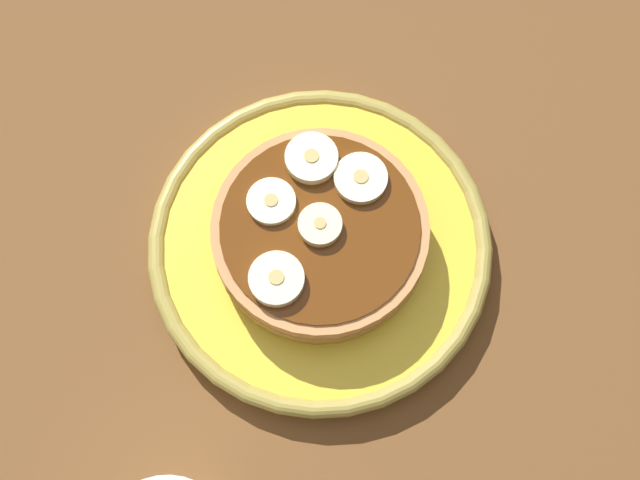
{
  "coord_description": "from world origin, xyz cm",
  "views": [
    {
      "loc": [
        18.8,
        0.76,
        57.56
      ],
      "look_at": [
        0.0,
        0.0,
        2.47
      ],
      "focal_mm": 49.66,
      "sensor_mm": 36.0,
      "label": 1
    }
  ],
  "objects_px": {
    "plate": "(320,246)",
    "banana_slice_1": "(271,202)",
    "banana_slice_3": "(312,159)",
    "banana_slice_4": "(361,179)",
    "pancake_stack": "(324,235)",
    "banana_slice_0": "(314,230)",
    "banana_slice_2": "(277,279)"
  },
  "relations": [
    {
      "from": "banana_slice_0",
      "to": "banana_slice_3",
      "type": "distance_m",
      "value": 0.05
    },
    {
      "from": "banana_slice_1",
      "to": "banana_slice_3",
      "type": "xyz_separation_m",
      "value": [
        -0.03,
        0.02,
        0.0
      ]
    },
    {
      "from": "pancake_stack",
      "to": "banana_slice_1",
      "type": "relative_size",
      "value": 4.67
    },
    {
      "from": "plate",
      "to": "pancake_stack",
      "type": "distance_m",
      "value": 0.02
    },
    {
      "from": "banana_slice_2",
      "to": "banana_slice_3",
      "type": "distance_m",
      "value": 0.08
    },
    {
      "from": "banana_slice_1",
      "to": "banana_slice_0",
      "type": "bearing_deg",
      "value": 57.01
    },
    {
      "from": "plate",
      "to": "banana_slice_4",
      "type": "distance_m",
      "value": 0.06
    },
    {
      "from": "plate",
      "to": "banana_slice_4",
      "type": "relative_size",
      "value": 6.67
    },
    {
      "from": "plate",
      "to": "banana_slice_1",
      "type": "xyz_separation_m",
      "value": [
        -0.01,
        -0.03,
        0.04
      ]
    },
    {
      "from": "banana_slice_2",
      "to": "pancake_stack",
      "type": "bearing_deg",
      "value": 142.7
    },
    {
      "from": "banana_slice_3",
      "to": "banana_slice_2",
      "type": "bearing_deg",
      "value": -12.39
    },
    {
      "from": "banana_slice_0",
      "to": "banana_slice_1",
      "type": "height_order",
      "value": "banana_slice_0"
    },
    {
      "from": "banana_slice_1",
      "to": "banana_slice_2",
      "type": "height_order",
      "value": "banana_slice_2"
    },
    {
      "from": "banana_slice_1",
      "to": "banana_slice_2",
      "type": "relative_size",
      "value": 0.91
    },
    {
      "from": "banana_slice_3",
      "to": "banana_slice_1",
      "type": "bearing_deg",
      "value": -38.59
    },
    {
      "from": "banana_slice_3",
      "to": "banana_slice_4",
      "type": "xyz_separation_m",
      "value": [
        0.01,
        0.03,
        -0.0
      ]
    },
    {
      "from": "plate",
      "to": "banana_slice_4",
      "type": "height_order",
      "value": "banana_slice_4"
    },
    {
      "from": "banana_slice_2",
      "to": "banana_slice_0",
      "type": "bearing_deg",
      "value": 146.55
    },
    {
      "from": "banana_slice_1",
      "to": "banana_slice_2",
      "type": "xyz_separation_m",
      "value": [
        0.05,
        0.01,
        0.0
      ]
    },
    {
      "from": "banana_slice_0",
      "to": "banana_slice_1",
      "type": "bearing_deg",
      "value": -122.99
    },
    {
      "from": "pancake_stack",
      "to": "banana_slice_4",
      "type": "height_order",
      "value": "banana_slice_4"
    },
    {
      "from": "banana_slice_0",
      "to": "banana_slice_2",
      "type": "height_order",
      "value": "same"
    },
    {
      "from": "banana_slice_2",
      "to": "banana_slice_3",
      "type": "relative_size",
      "value": 1.0
    },
    {
      "from": "banana_slice_1",
      "to": "banana_slice_4",
      "type": "distance_m",
      "value": 0.06
    },
    {
      "from": "banana_slice_2",
      "to": "banana_slice_4",
      "type": "relative_size",
      "value": 1.0
    },
    {
      "from": "plate",
      "to": "banana_slice_2",
      "type": "distance_m",
      "value": 0.06
    },
    {
      "from": "pancake_stack",
      "to": "banana_slice_0",
      "type": "distance_m",
      "value": 0.02
    },
    {
      "from": "banana_slice_4",
      "to": "plate",
      "type": "bearing_deg",
      "value": -36.87
    },
    {
      "from": "banana_slice_3",
      "to": "pancake_stack",
      "type": "bearing_deg",
      "value": 12.56
    },
    {
      "from": "banana_slice_1",
      "to": "banana_slice_3",
      "type": "distance_m",
      "value": 0.04
    },
    {
      "from": "banana_slice_1",
      "to": "pancake_stack",
      "type": "bearing_deg",
      "value": 66.91
    },
    {
      "from": "banana_slice_1",
      "to": "banana_slice_3",
      "type": "relative_size",
      "value": 0.91
    }
  ]
}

